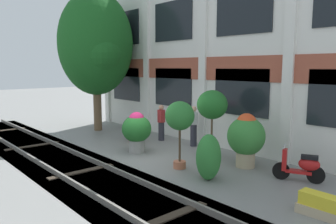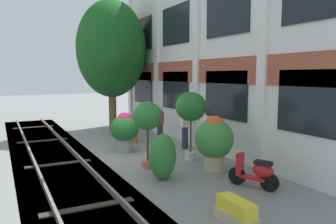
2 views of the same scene
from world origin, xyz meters
The scene contains 14 objects.
ground_plane centered at (0.00, 0.00, 0.00)m, with size 80.00×80.00×0.00m, color gray.
apartment_facade centered at (0.00, 3.30, 4.25)m, with size 15.15×0.64×8.54m.
rail_tracks centered at (0.00, -2.44, -0.13)m, with size 22.79×2.80×0.43m.
broadleaf_tree centered at (-5.47, 1.25, 4.18)m, with size 3.79×3.61×6.80m.
potted_plant_glazed_jar centered at (-0.66, 0.17, 0.87)m, with size 1.09×1.09×1.52m.
potted_plant_fluted_column centered at (-2.02, 1.02, 0.69)m, with size 0.66×0.66×1.22m.
potted_plant_ribbed_drum centered at (3.08, 1.73, 0.99)m, with size 1.19×1.19×1.73m.
potted_plant_terracotta_small centered at (1.79, 0.06, 1.59)m, with size 0.91×0.91×2.12m.
potted_plant_low_pan centered at (1.59, 1.79, 1.81)m, with size 1.07×1.07×2.37m.
potted_plant_square_trough centered at (6.25, 0.01, 0.23)m, with size 1.03×0.44×0.49m.
scooter_near_curb centered at (4.90, 1.74, 0.44)m, with size 1.29×0.74×0.98m.
resident_by_doorway centered at (-1.59, 2.16, 0.83)m, with size 0.39×0.41×1.55m.
resident_watching_tracks centered at (0.05, 2.46, 0.87)m, with size 0.35×0.44×1.62m.
topiary_hedge centered at (3.09, -0.05, 0.65)m, with size 0.96×0.70×1.30m, color #2D7A33.
Camera 1 is at (9.05, -6.80, 3.17)m, focal length 35.00 mm.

